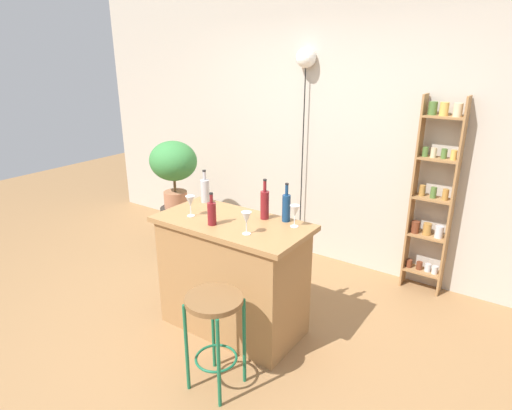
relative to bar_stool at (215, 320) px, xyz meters
The scene contains 15 objects.
ground 0.67m from the bar_stool, 136.29° to the left, with size 12.00×12.00×0.00m, color olive.
back_wall 2.44m from the bar_stool, 97.92° to the left, with size 6.40×0.10×2.80m, color #BCB2A3.
kitchen_counter 0.68m from the bar_stool, 117.58° to the left, with size 1.19×0.61×0.93m.
bar_stool is the anchor object (origin of this frame).
spice_shelf 2.28m from the bar_stool, 69.42° to the left, with size 0.36×0.16×1.81m.
plant_stool 2.33m from the bar_stool, 140.52° to the left, with size 0.36×0.36×0.48m, color #2D2823.
potted_plant 2.36m from the bar_stool, 140.52° to the left, with size 0.54×0.49×0.75m.
bottle_vinegar 0.99m from the bar_stool, 88.34° to the left, with size 0.06×0.06×0.30m.
bottle_spirits_clear 0.96m from the bar_stool, 99.97° to the left, with size 0.07×0.07×0.31m.
bottle_sauce_amber 0.79m from the bar_stool, 130.21° to the left, with size 0.06×0.06×0.25m.
bottle_wine_red 1.24m from the bar_stool, 133.02° to the left, with size 0.07×0.07×0.28m.
wine_glass_left 0.97m from the bar_stool, 141.78° to the left, with size 0.07×0.07×0.16m.
wine_glass_center 0.95m from the bar_stool, 80.39° to the left, with size 0.07×0.07×0.16m.
wine_glass_right 0.71m from the bar_stool, 99.60° to the left, with size 0.07×0.07×0.16m.
pendant_globe_light 2.69m from the bar_stool, 104.62° to the left, with size 0.20×0.20×2.18m.
Camera 1 is at (1.87, -2.09, 2.13)m, focal length 30.26 mm.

